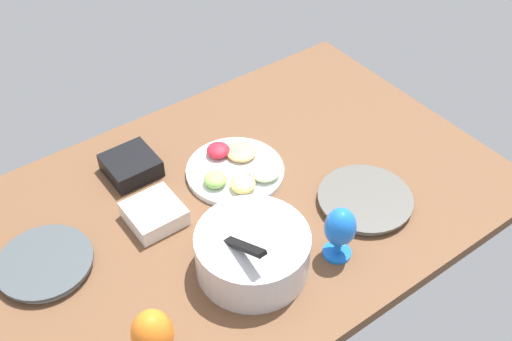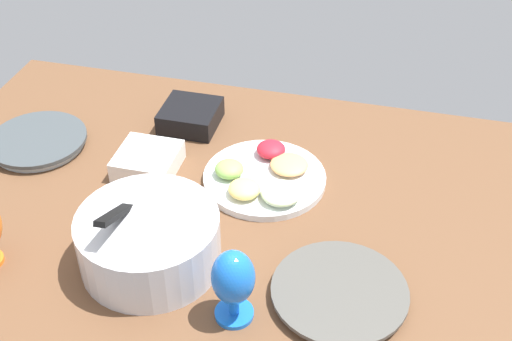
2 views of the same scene
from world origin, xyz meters
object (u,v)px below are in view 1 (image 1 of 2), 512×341
Objects in this scene: dinner_plate_right at (45,264)px; square_bowl_white at (154,213)px; mixing_bowl at (252,251)px; fruit_platter at (237,169)px; hurricane_glass_blue at (340,229)px; square_bowl_black at (131,165)px; hurricane_glass_orange at (153,335)px; dinner_plate_left at (365,200)px.

square_bowl_white is at bearing 175.91° from dinner_plate_right.
square_bowl_white is at bearing -67.43° from mixing_bowl.
square_bowl_white is (-31.76, 2.27, 1.47)cm from dinner_plate_right.
fruit_platter reaches higher than square_bowl_white.
hurricane_glass_blue reaches higher than square_bowl_white.
hurricane_glass_blue is at bearing 115.71° from square_bowl_black.
hurricane_glass_blue is 0.96× the size of hurricane_glass_orange.
square_bowl_black is (49.02, -51.95, 1.97)cm from dinner_plate_left.
hurricane_glass_blue reaches higher than dinner_plate_right.
square_bowl_white is 0.99× the size of square_bowl_black.
square_bowl_white is (29.75, 1.91, 1.03)cm from fruit_platter.
hurricane_glass_blue is at bearing 155.09° from mixing_bowl.
mixing_bowl is 2.02× the size of square_bowl_white.
dinner_plate_right is 43.33cm from hurricane_glass_orange.
square_bowl_black is (25.75, -19.72, 1.33)cm from fruit_platter.
mixing_bowl reaches higher than dinner_plate_right.
dinner_plate_right is at bearing -4.09° from square_bowl_white.
mixing_bowl reaches higher than hurricane_glass_orange.
hurricane_glass_orange is at bearing -1.13° from hurricane_glass_blue.
hurricane_glass_orange reaches higher than square_bowl_black.
square_bowl_white is at bearing 79.52° from square_bowl_black.
mixing_bowl is 52.49cm from square_bowl_black.
mixing_bowl is at bearing -165.48° from hurricane_glass_orange.
hurricane_glass_blue is 54.84cm from hurricane_glass_orange.
dinner_plate_right is at bearing -32.80° from hurricane_glass_blue.
square_bowl_black is at bearing -151.57° from dinner_plate_right.
hurricane_glass_blue is 52.62cm from square_bowl_white.
mixing_bowl reaches higher than square_bowl_black.
dinner_plate_left is at bearing -173.50° from hurricane_glass_orange.
hurricane_glass_orange reaches higher than hurricane_glass_blue.
dinner_plate_left is 1.66× the size of hurricane_glass_blue.
dinner_plate_left is 1.10× the size of dinner_plate_right.
dinner_plate_left is 71.45cm from square_bowl_black.
hurricane_glass_orange is at bearing 61.32° from square_bowl_white.
fruit_platter is at bearing 142.55° from square_bowl_black.
dinner_plate_left is 0.92× the size of fruit_platter.
hurricane_glass_orange is at bearing 104.41° from dinner_plate_right.
mixing_bowl is at bearing -24.91° from hurricane_glass_blue.
hurricane_glass_orange reaches higher than dinner_plate_right.
square_bowl_white is at bearing -49.86° from hurricane_glass_blue.
square_bowl_black is (8.49, -51.68, -3.41)cm from mixing_bowl.
dinner_plate_left is at bearing 158.97° from dinner_plate_right.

